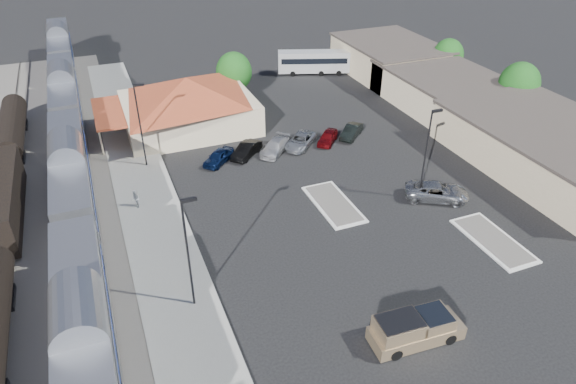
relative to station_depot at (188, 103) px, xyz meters
name	(u,v)px	position (x,y,z in m)	size (l,w,h in m)	color
ground	(303,226)	(4.56, -24.00, -3.13)	(280.00, 280.00, 0.00)	black
railbed	(45,228)	(-16.44, -16.00, -3.07)	(16.00, 100.00, 0.12)	#4C4944
platform	(153,218)	(-7.44, -18.00, -3.04)	(5.50, 92.00, 0.18)	gray
passenger_train	(73,178)	(-13.44, -13.12, -0.26)	(3.00, 104.00, 5.55)	silver
freight_cars	(2,201)	(-19.44, -13.23, -1.21)	(2.80, 46.00, 4.00)	black
station_depot	(188,103)	(0.00, 0.00, 0.00)	(18.35, 12.24, 6.20)	beige
buildings_east	(464,99)	(32.56, -9.72, -0.86)	(14.40, 51.40, 4.80)	#C6B28C
traffic_island_south	(334,204)	(8.56, -22.00, -3.03)	(3.30, 7.50, 0.21)	silver
traffic_island_north	(493,240)	(18.56, -32.00, -3.03)	(3.30, 7.50, 0.21)	silver
lamp_plat_s	(188,246)	(-6.34, -30.00, 2.21)	(1.08, 0.25, 9.00)	black
lamp_plat_n	(140,119)	(-6.34, -8.00, 2.21)	(1.08, 0.25, 9.00)	black
lamp_lot	(427,148)	(16.66, -24.00, 2.21)	(1.08, 0.25, 9.00)	black
tree_east_b	(519,84)	(38.56, -12.00, 1.09)	(4.94, 4.94, 6.96)	#382314
tree_east_c	(448,56)	(38.56, 2.00, 0.63)	(4.41, 4.41, 6.21)	#382314
tree_depot	(234,72)	(7.56, 6.00, 0.89)	(4.71, 4.71, 6.63)	#382314
pickup_truck	(417,329)	(6.39, -38.60, -2.12)	(6.31, 2.61, 2.14)	tan
suv	(437,192)	(17.99, -24.74, -2.31)	(2.74, 5.94, 1.65)	#93969A
coach_bus	(314,61)	(21.84, 12.00, -1.14)	(10.91, 5.80, 3.45)	silver
person_b	(135,199)	(-8.52, -15.83, -2.07)	(0.85, 0.67, 1.76)	silver
parked_car_a	(219,157)	(0.81, -10.15, -2.41)	(1.71, 4.24, 1.44)	#0E1E46
parked_car_b	(246,150)	(4.01, -9.85, -2.39)	(1.57, 4.50, 1.48)	black
parked_car_c	(275,147)	(7.21, -10.15, -2.42)	(1.98, 4.88, 1.41)	silver
parked_car_d	(301,141)	(10.41, -9.85, -2.43)	(2.34, 5.07, 1.41)	#969A9E
parked_car_e	(328,137)	(13.61, -10.15, -2.44)	(1.62, 4.04, 1.38)	maroon
parked_car_f	(351,132)	(16.81, -9.85, -2.42)	(1.50, 4.31, 1.42)	black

